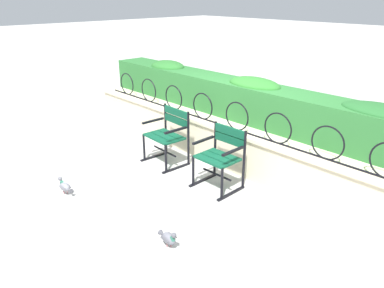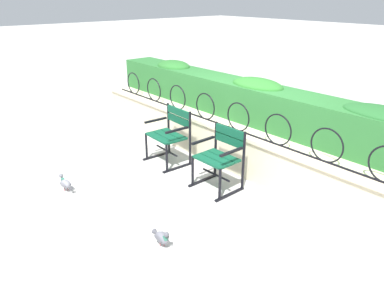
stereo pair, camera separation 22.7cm
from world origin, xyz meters
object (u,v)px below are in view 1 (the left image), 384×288
object	(u,v)px
park_chair_left	(168,134)
pigeon_far_side	(65,187)
park_chair_right	(221,155)
pigeon_near_chairs	(168,238)

from	to	relation	value
park_chair_left	pigeon_far_side	size ratio (longest dim) A/B	2.93
park_chair_left	park_chair_right	xyz separation A→B (m)	(1.09, 0.01, -0.01)
park_chair_right	pigeon_far_side	world-z (taller)	park_chair_right
park_chair_right	pigeon_far_side	distance (m)	2.10
park_chair_left	pigeon_near_chairs	distance (m)	2.15
park_chair_left	pigeon_near_chairs	size ratio (longest dim) A/B	2.94
park_chair_right	pigeon_near_chairs	distance (m)	1.51
pigeon_far_side	park_chair_left	bearing A→B (deg)	85.03
park_chair_right	pigeon_near_chairs	xyz separation A→B (m)	(0.54, -1.37, -0.34)
pigeon_near_chairs	park_chair_right	bearing A→B (deg)	111.52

